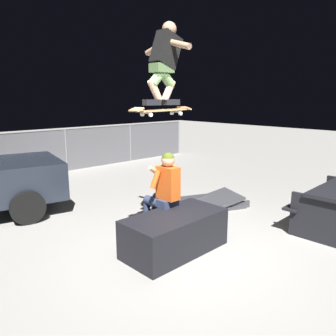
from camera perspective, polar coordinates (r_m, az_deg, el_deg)
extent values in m
plane|color=gray|center=(4.89, 3.96, -14.42)|extent=(40.00, 40.00, 0.00)
cube|color=black|center=(4.80, 1.19, -11.24)|extent=(1.53, 0.77, 0.56)
cube|color=#2D3856|center=(5.01, 0.00, -6.05)|extent=(0.32, 0.20, 0.12)
cube|color=#D15119|center=(4.92, 0.00, -2.62)|extent=(0.20, 0.34, 0.50)
sphere|color=tan|center=(4.85, 0.00, 1.39)|extent=(0.20, 0.20, 0.20)
sphere|color=#475719|center=(4.84, 0.00, 1.62)|extent=(0.19, 0.19, 0.19)
cylinder|color=#D15119|center=(4.82, -2.21, -2.04)|extent=(0.19, 0.08, 0.29)
cylinder|color=tan|center=(4.92, -2.30, -0.55)|extent=(0.24, 0.07, 0.19)
cylinder|color=#D15119|center=(5.08, 1.15, -1.28)|extent=(0.19, 0.08, 0.29)
cylinder|color=tan|center=(5.08, -0.28, -0.13)|extent=(0.24, 0.07, 0.19)
cylinder|color=#2D3856|center=(5.10, -2.30, -5.97)|extent=(0.14, 0.40, 0.14)
cylinder|color=#2D3856|center=(5.34, -3.72, -8.52)|extent=(0.11, 0.11, 0.52)
cube|color=white|center=(5.47, -4.02, -10.92)|extent=(0.10, 0.26, 0.08)
cylinder|color=#2D3856|center=(5.22, -0.82, -5.54)|extent=(0.14, 0.40, 0.14)
cylinder|color=#2D3856|center=(5.45, -2.26, -8.07)|extent=(0.11, 0.11, 0.52)
cube|color=white|center=(5.58, -2.59, -10.43)|extent=(0.10, 0.26, 0.08)
cube|color=#AD8451|center=(4.66, -1.08, 10.05)|extent=(0.80, 0.21, 0.03)
cube|color=#AD8451|center=(4.97, 2.87, 10.40)|extent=(0.12, 0.20, 0.05)
cube|color=#AD8451|center=(4.38, -5.56, 10.11)|extent=(0.12, 0.20, 0.06)
cube|color=#99999E|center=(4.86, 1.43, 9.83)|extent=(0.06, 0.16, 0.03)
cylinder|color=white|center=(4.92, 0.69, 9.58)|extent=(0.05, 0.03, 0.05)
cylinder|color=white|center=(4.79, 2.19, 9.50)|extent=(0.05, 0.03, 0.05)
cube|color=#99999E|center=(4.48, -3.79, 9.62)|extent=(0.06, 0.16, 0.03)
cylinder|color=white|center=(4.56, -4.51, 9.33)|extent=(0.05, 0.03, 0.05)
cylinder|color=white|center=(4.42, -3.04, 9.26)|extent=(0.05, 0.03, 0.05)
cube|color=black|center=(4.78, 0.56, 11.42)|extent=(0.26, 0.10, 0.08)
cube|color=black|center=(4.54, -2.81, 11.36)|extent=(0.26, 0.10, 0.08)
cylinder|color=tan|center=(4.75, 0.08, 13.34)|extent=(0.24, 0.10, 0.31)
cylinder|color=#658752|center=(4.71, -0.59, 15.79)|extent=(0.33, 0.13, 0.33)
cylinder|color=tan|center=(4.58, -2.30, 13.38)|extent=(0.24, 0.10, 0.31)
cylinder|color=#658752|center=(4.63, -1.62, 15.84)|extent=(0.33, 0.13, 0.33)
cube|color=#658752|center=(4.68, -1.11, 17.04)|extent=(0.30, 0.20, 0.12)
cube|color=black|center=(4.76, -0.35, 19.87)|extent=(0.45, 0.22, 0.52)
sphere|color=tan|center=(4.84, 0.22, 23.09)|extent=(0.20, 0.20, 0.20)
cylinder|color=tan|center=(4.94, -2.00, 20.28)|extent=(0.08, 0.45, 0.19)
cylinder|color=tan|center=(4.62, 1.81, 20.84)|extent=(0.08, 0.45, 0.19)
cube|color=#38383D|center=(6.85, 7.58, -6.26)|extent=(1.39, 1.23, 0.06)
cube|color=#38383D|center=(6.84, 7.59, -5.87)|extent=(1.35, 1.21, 0.31)
cube|color=#38383D|center=(7.08, 5.15, -5.24)|extent=(0.97, 0.44, 0.14)
cube|color=#38383D|center=(6.62, 10.21, -6.65)|extent=(0.97, 0.44, 0.14)
cube|color=black|center=(6.36, 23.56, -4.99)|extent=(1.71, 0.30, 0.04)
cube|color=black|center=(5.51, 25.88, -8.44)|extent=(0.10, 1.10, 0.72)
cylinder|color=slate|center=(10.31, -17.34, 2.96)|extent=(0.05, 0.05, 1.27)
cylinder|color=slate|center=(11.54, -6.59, 4.37)|extent=(0.05, 0.05, 1.27)
cylinder|color=slate|center=(13.11, 1.88, 5.37)|extent=(0.05, 0.05, 1.27)
cylinder|color=slate|center=(9.77, -23.92, 5.75)|extent=(12.00, 0.04, 0.04)
cube|color=#59595E|center=(9.85, -23.60, 2.09)|extent=(12.00, 0.01, 1.27)
cylinder|color=black|center=(7.93, -25.24, -2.76)|extent=(0.63, 0.33, 0.60)
cylinder|color=black|center=(6.30, -23.33, -6.25)|extent=(0.63, 0.33, 0.60)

